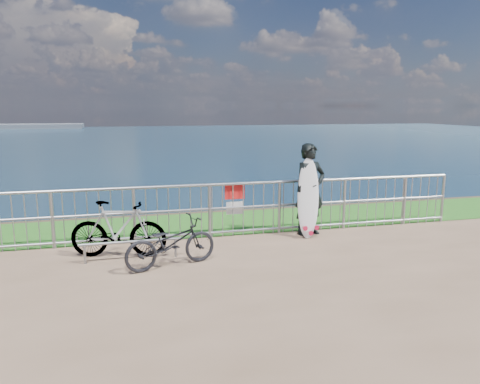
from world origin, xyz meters
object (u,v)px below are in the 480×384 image
object	(u,v)px
surfboard	(308,201)
bicycle_near	(171,243)
surfer	(310,189)
bicycle_far	(118,229)

from	to	relation	value
surfboard	bicycle_near	bearing A→B (deg)	-158.49
surfer	bicycle_near	xyz separation A→B (m)	(-3.04, -1.36, -0.54)
surfboard	bicycle_near	world-z (taller)	surfboard
surfboard	bicycle_near	size ratio (longest dim) A/B	1.03
surfboard	bicycle_far	size ratio (longest dim) A/B	0.97
surfer	bicycle_far	world-z (taller)	surfer
surfboard	bicycle_near	xyz separation A→B (m)	(-2.93, -1.15, -0.34)
surfer	surfboard	bearing A→B (deg)	-129.47
surfer	bicycle_near	bearing A→B (deg)	-166.44
surfer	bicycle_near	world-z (taller)	surfer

